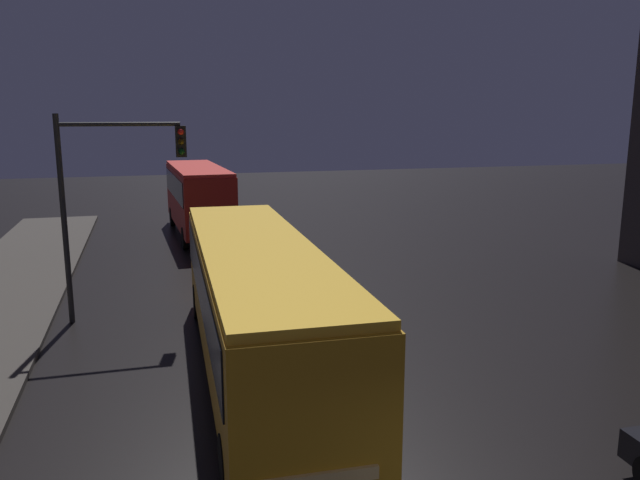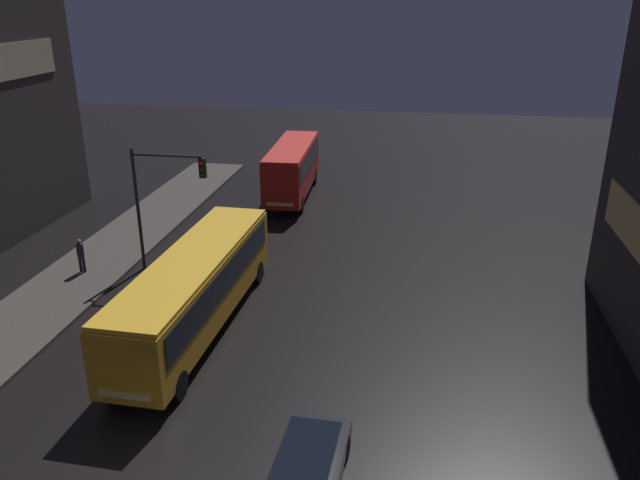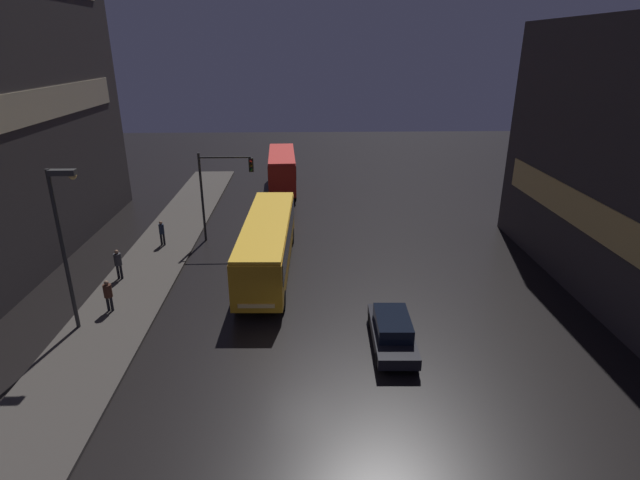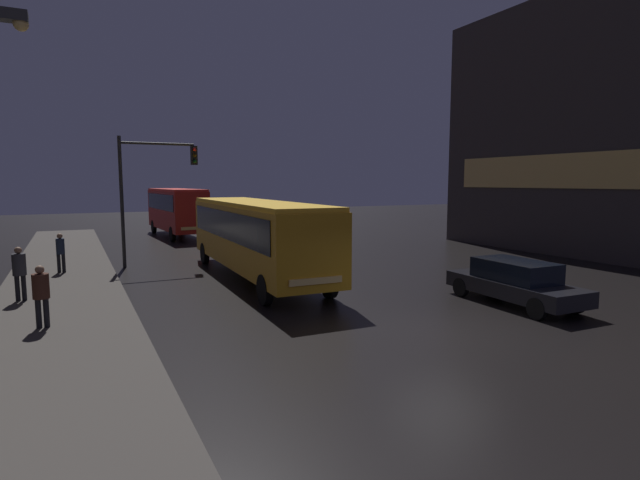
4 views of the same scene
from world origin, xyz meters
name	(u,v)px [view 1 (image 1 of 4)]	position (x,y,z in m)	size (l,w,h in m)	color
bus_near	(257,294)	(-1.84, 9.45, 1.94)	(2.88, 12.04, 3.14)	orange
bus_far	(198,193)	(-1.69, 27.18, 2.12)	(2.72, 9.28, 3.44)	#AD1E19
traffic_light_main	(108,181)	(-5.20, 14.57, 4.10)	(3.57, 0.35, 6.00)	#2D2D2D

